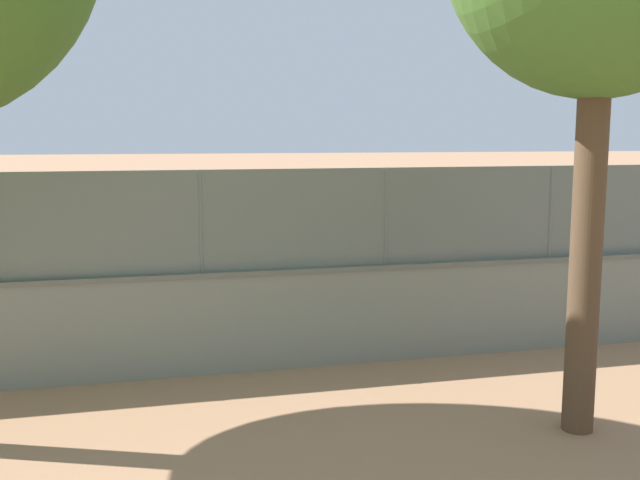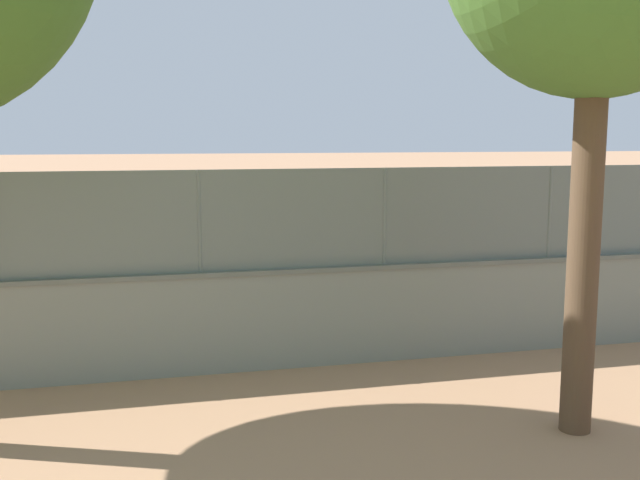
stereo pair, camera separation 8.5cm
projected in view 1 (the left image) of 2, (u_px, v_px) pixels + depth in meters
The scene contains 7 objects.
ground_plane at pixel (267, 252), 24.91m from camera, with size 260.00×260.00×0.00m, color tan.
perimeter_wall at pixel (468, 306), 13.33m from camera, with size 22.74×0.54×1.73m.
fence_panel_on_wall at pixel (470, 214), 13.09m from camera, with size 22.35×0.29×1.68m.
player_at_service_line at pixel (207, 242), 20.69m from camera, with size 0.74×1.19×1.62m.
player_crossing_court at pixel (566, 265), 16.75m from camera, with size 0.80×1.08×1.71m.
player_foreground_swinging at pixel (120, 224), 24.53m from camera, with size 1.08×0.73×1.68m.
sports_ball at pixel (218, 241), 19.64m from camera, with size 0.19×0.19×0.19m, color white.
Camera 1 is at (3.91, 24.35, 3.98)m, focal length 41.14 mm.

